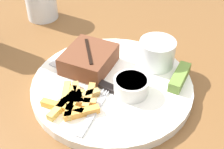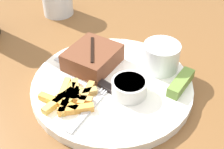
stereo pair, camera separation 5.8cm
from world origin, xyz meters
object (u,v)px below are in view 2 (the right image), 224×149
(steak_portion, at_px, (93,57))
(fork_utensil, at_px, (89,109))
(coleslaw_cup, at_px, (161,55))
(dinner_plate, at_px, (112,86))
(knife_utensil, at_px, (91,78))
(dipping_sauce_cup, at_px, (128,88))
(pickle_spear, at_px, (181,83))

(steak_portion, distance_m, fork_utensil, 0.13)
(coleslaw_cup, xyz_separation_m, fork_utensil, (-0.18, 0.01, -0.03))
(dinner_plate, xyz_separation_m, knife_utensil, (-0.02, 0.04, 0.01))
(dinner_plate, relative_size, dipping_sauce_cup, 4.79)
(steak_portion, bearing_deg, coleslaw_cup, -48.83)
(fork_utensil, bearing_deg, knife_utensil, 29.64)
(dinner_plate, distance_m, dipping_sauce_cup, 0.05)
(dinner_plate, height_order, steak_portion, steak_portion)
(fork_utensil, distance_m, knife_utensil, 0.08)
(steak_portion, relative_size, dipping_sauce_cup, 1.85)
(steak_portion, bearing_deg, pickle_spear, -67.41)
(steak_portion, relative_size, coleslaw_cup, 1.64)
(dipping_sauce_cup, bearing_deg, fork_utensil, 163.52)
(dinner_plate, xyz_separation_m, pickle_spear, (0.08, -0.10, 0.02))
(fork_utensil, bearing_deg, dinner_plate, 0.00)
(dinner_plate, height_order, coleslaw_cup, coleslaw_cup)
(steak_portion, bearing_deg, dipping_sauce_cup, -98.12)
(dinner_plate, height_order, knife_utensil, knife_utensil)
(pickle_spear, relative_size, knife_utensil, 0.48)
(dinner_plate, xyz_separation_m, steak_portion, (0.01, 0.07, 0.03))
(dinner_plate, distance_m, fork_utensil, 0.08)
(coleslaw_cup, distance_m, fork_utensil, 0.18)
(pickle_spear, height_order, knife_utensil, pickle_spear)
(dipping_sauce_cup, bearing_deg, pickle_spear, -33.26)
(fork_utensil, bearing_deg, dipping_sauce_cup, -32.02)
(dinner_plate, bearing_deg, pickle_spear, -50.76)
(coleslaw_cup, height_order, fork_utensil, coleslaw_cup)
(steak_portion, height_order, pickle_spear, steak_portion)
(dinner_plate, bearing_deg, dipping_sauce_cup, -94.84)
(steak_portion, relative_size, fork_utensil, 0.89)
(steak_portion, distance_m, coleslaw_cup, 0.14)
(knife_utensil, bearing_deg, pickle_spear, -146.22)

